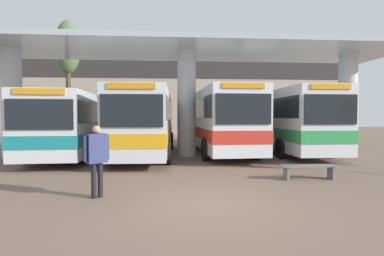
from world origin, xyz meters
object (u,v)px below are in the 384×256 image
object	(u,v)px
transit_bus_far_right_bay	(278,119)
poplar_tree_behind_left	(68,50)
transit_bus_left_bay	(80,122)
transit_bus_right_bay	(219,119)
pedestrian_waiting	(97,154)
waiting_bench_near_pillar	(309,169)
transit_bus_center_bay	(147,121)

from	to	relation	value
transit_bus_far_right_bay	poplar_tree_behind_left	size ratio (longest dim) A/B	1.24
transit_bus_left_bay	transit_bus_far_right_bay	xyz separation A→B (m)	(11.55, 1.02, 0.17)
transit_bus_right_bay	pedestrian_waiting	size ratio (longest dim) A/B	5.65
transit_bus_left_bay	waiting_bench_near_pillar	world-z (taller)	transit_bus_left_bay
transit_bus_left_bay	transit_bus_right_bay	xyz separation A→B (m)	(7.70, 0.09, 0.18)
waiting_bench_near_pillar	transit_bus_far_right_bay	bearing A→B (deg)	76.10
pedestrian_waiting	transit_bus_far_right_bay	bearing A→B (deg)	14.48
transit_bus_left_bay	poplar_tree_behind_left	size ratio (longest dim) A/B	1.20
pedestrian_waiting	poplar_tree_behind_left	bearing A→B (deg)	74.33
transit_bus_left_bay	transit_bus_far_right_bay	size ratio (longest dim) A/B	0.97
transit_bus_right_bay	transit_bus_far_right_bay	size ratio (longest dim) A/B	0.86
transit_bus_far_right_bay	poplar_tree_behind_left	bearing A→B (deg)	-24.74
poplar_tree_behind_left	pedestrian_waiting	bearing A→B (deg)	-69.78
transit_bus_left_bay	transit_bus_center_bay	xyz separation A→B (m)	(3.71, -0.93, 0.10)
pedestrian_waiting	transit_bus_right_bay	bearing A→B (deg)	27.69
transit_bus_right_bay	poplar_tree_behind_left	size ratio (longest dim) A/B	1.07
pedestrian_waiting	poplar_tree_behind_left	world-z (taller)	poplar_tree_behind_left
transit_bus_right_bay	waiting_bench_near_pillar	distance (m)	7.86
transit_bus_left_bay	transit_bus_right_bay	world-z (taller)	transit_bus_right_bay
waiting_bench_near_pillar	poplar_tree_behind_left	distance (m)	20.93
waiting_bench_near_pillar	poplar_tree_behind_left	world-z (taller)	poplar_tree_behind_left
poplar_tree_behind_left	transit_bus_far_right_bay	bearing A→B (deg)	-24.70
transit_bus_left_bay	waiting_bench_near_pillar	bearing A→B (deg)	139.18
transit_bus_far_right_bay	waiting_bench_near_pillar	size ratio (longest dim) A/B	6.33
transit_bus_far_right_bay	waiting_bench_near_pillar	xyz separation A→B (m)	(-2.09, -8.43, -1.56)
transit_bus_center_bay	transit_bus_far_right_bay	distance (m)	8.08
transit_bus_center_bay	poplar_tree_behind_left	size ratio (longest dim) A/B	1.06
transit_bus_center_bay	transit_bus_right_bay	xyz separation A→B (m)	(4.00, 1.01, 0.07)
transit_bus_far_right_bay	waiting_bench_near_pillar	world-z (taller)	transit_bus_far_right_bay
transit_bus_center_bay	waiting_bench_near_pillar	distance (m)	8.80
transit_bus_right_bay	transit_bus_far_right_bay	distance (m)	3.95
waiting_bench_near_pillar	pedestrian_waiting	distance (m)	6.64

